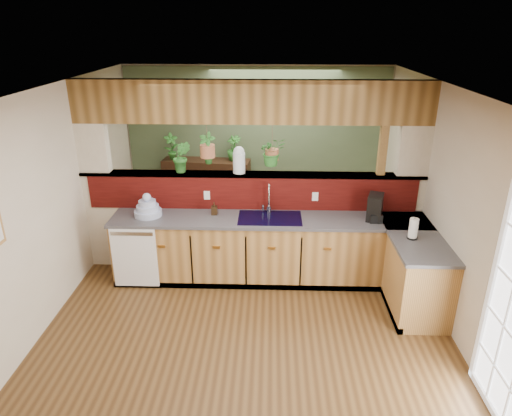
{
  "coord_description": "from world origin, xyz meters",
  "views": [
    {
      "loc": [
        0.25,
        -4.45,
        3.26
      ],
      "look_at": [
        0.08,
        0.7,
        1.15
      ],
      "focal_mm": 32.0,
      "sensor_mm": 36.0,
      "label": 1
    }
  ],
  "objects_px": {
    "glass_jar": "(239,160)",
    "faucet": "(269,197)",
    "dish_stack": "(148,209)",
    "paper_towel": "(413,229)",
    "soap_dispenser": "(214,208)",
    "coffee_maker": "(375,208)",
    "shelving_console": "(207,187)"
  },
  "relations": [
    {
      "from": "glass_jar",
      "to": "faucet",
      "type": "bearing_deg",
      "value": -28.31
    },
    {
      "from": "faucet",
      "to": "glass_jar",
      "type": "distance_m",
      "value": 0.64
    },
    {
      "from": "dish_stack",
      "to": "paper_towel",
      "type": "relative_size",
      "value": 1.34
    },
    {
      "from": "faucet",
      "to": "dish_stack",
      "type": "xyz_separation_m",
      "value": [
        -1.58,
        -0.13,
        -0.13
      ]
    },
    {
      "from": "soap_dispenser",
      "to": "glass_jar",
      "type": "relative_size",
      "value": 0.47
    },
    {
      "from": "dish_stack",
      "to": "glass_jar",
      "type": "xyz_separation_m",
      "value": [
        1.18,
        0.35,
        0.57
      ]
    },
    {
      "from": "coffee_maker",
      "to": "soap_dispenser",
      "type": "bearing_deg",
      "value": -164.82
    },
    {
      "from": "shelving_console",
      "to": "glass_jar",
      "type": "bearing_deg",
      "value": -62.98
    },
    {
      "from": "dish_stack",
      "to": "shelving_console",
      "type": "distance_m",
      "value": 2.35
    },
    {
      "from": "faucet",
      "to": "shelving_console",
      "type": "bearing_deg",
      "value": 117.84
    },
    {
      "from": "soap_dispenser",
      "to": "shelving_console",
      "type": "bearing_deg",
      "value": 100.48
    },
    {
      "from": "glass_jar",
      "to": "soap_dispenser",
      "type": "bearing_deg",
      "value": -138.37
    },
    {
      "from": "dish_stack",
      "to": "paper_towel",
      "type": "distance_m",
      "value": 3.32
    },
    {
      "from": "faucet",
      "to": "shelving_console",
      "type": "distance_m",
      "value": 2.47
    },
    {
      "from": "glass_jar",
      "to": "dish_stack",
      "type": "bearing_deg",
      "value": -163.48
    },
    {
      "from": "paper_towel",
      "to": "shelving_console",
      "type": "height_order",
      "value": "paper_towel"
    },
    {
      "from": "soap_dispenser",
      "to": "coffee_maker",
      "type": "relative_size",
      "value": 0.51
    },
    {
      "from": "coffee_maker",
      "to": "shelving_console",
      "type": "distance_m",
      "value": 3.41
    },
    {
      "from": "soap_dispenser",
      "to": "coffee_maker",
      "type": "bearing_deg",
      "value": -2.64
    },
    {
      "from": "faucet",
      "to": "paper_towel",
      "type": "distance_m",
      "value": 1.84
    },
    {
      "from": "shelving_console",
      "to": "coffee_maker",
      "type": "bearing_deg",
      "value": -36.26
    },
    {
      "from": "coffee_maker",
      "to": "faucet",
      "type": "bearing_deg",
      "value": -168.92
    },
    {
      "from": "glass_jar",
      "to": "shelving_console",
      "type": "relative_size",
      "value": 0.24
    },
    {
      "from": "glass_jar",
      "to": "coffee_maker",
      "type": "bearing_deg",
      "value": -12.05
    },
    {
      "from": "dish_stack",
      "to": "soap_dispenser",
      "type": "distance_m",
      "value": 0.87
    },
    {
      "from": "dish_stack",
      "to": "shelving_console",
      "type": "xyz_separation_m",
      "value": [
        0.46,
        2.25,
        -0.5
      ]
    },
    {
      "from": "dish_stack",
      "to": "shelving_console",
      "type": "relative_size",
      "value": 0.23
    },
    {
      "from": "faucet",
      "to": "paper_towel",
      "type": "relative_size",
      "value": 1.57
    },
    {
      "from": "dish_stack",
      "to": "paper_towel",
      "type": "height_order",
      "value": "dish_stack"
    },
    {
      "from": "faucet",
      "to": "paper_towel",
      "type": "bearing_deg",
      "value": -22.56
    },
    {
      "from": "paper_towel",
      "to": "coffee_maker",
      "type": "bearing_deg",
      "value": 121.57
    },
    {
      "from": "soap_dispenser",
      "to": "glass_jar",
      "type": "distance_m",
      "value": 0.72
    }
  ]
}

